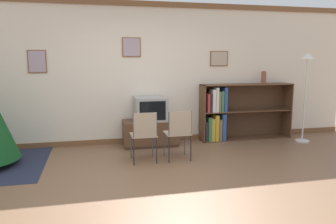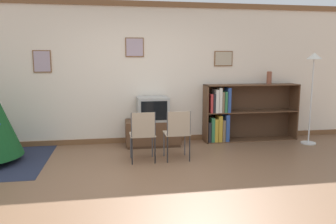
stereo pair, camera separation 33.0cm
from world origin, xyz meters
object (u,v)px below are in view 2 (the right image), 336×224
(bookshelf, at_px, (234,114))
(folding_chair_left, at_px, (143,133))
(folding_chair_right, at_px, (178,132))
(television, at_px, (153,109))
(standing_lamp, at_px, (313,74))
(vase, at_px, (269,78))
(tv_console, at_px, (153,133))

(bookshelf, bearing_deg, folding_chair_left, -150.03)
(folding_chair_right, height_order, bookshelf, bookshelf)
(television, distance_m, folding_chair_left, 1.08)
(bookshelf, height_order, standing_lamp, standing_lamp)
(television, height_order, vase, vase)
(television, bearing_deg, folding_chair_left, -105.39)
(vase, bearing_deg, television, -177.77)
(folding_chair_left, relative_size, standing_lamp, 0.47)
(bookshelf, height_order, vase, vase)
(folding_chair_right, bearing_deg, vase, 27.97)
(folding_chair_right, relative_size, standing_lamp, 0.47)
(folding_chair_right, bearing_deg, television, 105.39)
(television, xyz_separation_m, vase, (2.36, 0.09, 0.56))
(folding_chair_right, distance_m, bookshelf, 1.76)
(folding_chair_left, bearing_deg, vase, 22.72)
(tv_console, height_order, bookshelf, bookshelf)
(folding_chair_right, height_order, vase, vase)
(television, bearing_deg, folding_chair_right, -74.61)
(folding_chair_right, relative_size, bookshelf, 0.43)
(vase, bearing_deg, tv_console, -177.83)
(folding_chair_right, bearing_deg, folding_chair_left, 180.00)
(television, xyz_separation_m, folding_chair_left, (-0.28, -1.01, -0.23))
(vase, bearing_deg, folding_chair_right, -152.03)
(television, relative_size, vase, 2.28)
(television, height_order, folding_chair_left, television)
(vase, bearing_deg, folding_chair_left, -157.28)
(tv_console, xyz_separation_m, bookshelf, (1.65, 0.09, 0.29))
(tv_console, bearing_deg, folding_chair_left, -105.35)
(tv_console, relative_size, television, 1.76)
(tv_console, height_order, television, television)
(folding_chair_left, height_order, bookshelf, bookshelf)
(standing_lamp, bearing_deg, bookshelf, 160.33)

